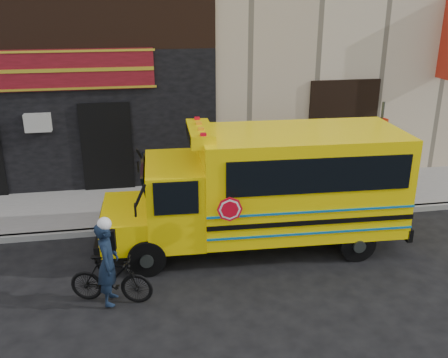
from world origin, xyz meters
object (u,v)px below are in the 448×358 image
Objects in this scene: cyclist at (108,266)px; sign_pole at (378,156)px; school_bus at (270,185)px; bicycle at (111,279)px.

sign_pole is at bearing -60.25° from cyclist.
cyclist is (-3.58, -1.81, -0.68)m from school_bus.
bicycle is at bearing -154.02° from school_bus.
sign_pole reaches higher than bicycle.
school_bus is 3.29m from sign_pole.
school_bus is at bearing -161.31° from sign_pole.
sign_pole is 1.88× the size of cyclist.
bicycle is at bearing -10.26° from cyclist.
school_bus is at bearing -48.14° from bicycle.
sign_pole reaches higher than cyclist.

